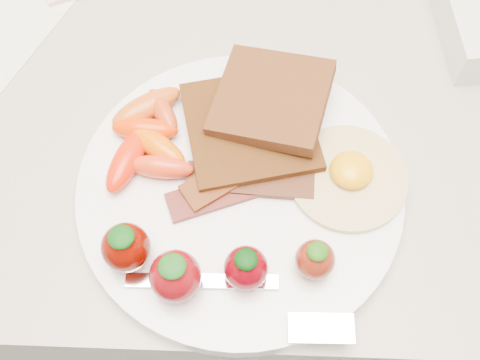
{
  "coord_description": "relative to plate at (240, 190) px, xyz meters",
  "views": [
    {
      "loc": [
        0.01,
        1.31,
        1.36
      ],
      "look_at": [
        -0.0,
        1.53,
        0.93
      ],
      "focal_mm": 45.0,
      "sensor_mm": 36.0,
      "label": 1
    }
  ],
  "objects": [
    {
      "name": "counter",
      "position": [
        0.0,
        0.17,
        -0.46
      ],
      "size": [
        2.0,
        0.6,
        0.9
      ],
      "primitive_type": "cube",
      "color": "gray",
      "rests_on": "ground"
    },
    {
      "name": "plate",
      "position": [
        0.0,
        0.0,
        0.0
      ],
      "size": [
        0.27,
        0.27,
        0.02
      ],
      "primitive_type": "cylinder",
      "color": "white",
      "rests_on": "counter"
    },
    {
      "name": "toast_lower",
      "position": [
        0.01,
        0.05,
        0.02
      ],
      "size": [
        0.13,
        0.13,
        0.01
      ],
      "primitive_type": "cube",
      "rotation": [
        0.0,
        0.0,
        0.23
      ],
      "color": "black",
      "rests_on": "plate"
    },
    {
      "name": "toast_upper",
      "position": [
        0.02,
        0.07,
        0.03
      ],
      "size": [
        0.11,
        0.11,
        0.02
      ],
      "primitive_type": "cube",
      "rotation": [
        0.0,
        -0.1,
        -0.24
      ],
      "color": "#4E2C14",
      "rests_on": "toast_lower"
    },
    {
      "name": "fried_egg",
      "position": [
        0.09,
        0.01,
        0.01
      ],
      "size": [
        0.12,
        0.12,
        0.02
      ],
      "color": "#F1E9AE",
      "rests_on": "plate"
    },
    {
      "name": "bacon_strips",
      "position": [
        0.0,
        0.0,
        0.01
      ],
      "size": [
        0.12,
        0.09,
        0.01
      ],
      "color": "black",
      "rests_on": "plate"
    },
    {
      "name": "baby_carrots",
      "position": [
        -0.08,
        0.04,
        0.02
      ],
      "size": [
        0.08,
        0.11,
        0.02
      ],
      "color": "#E83100",
      "rests_on": "plate"
    },
    {
      "name": "strawberries",
      "position": [
        -0.03,
        -0.08,
        0.03
      ],
      "size": [
        0.17,
        0.06,
        0.05
      ],
      "color": "#500600",
      "rests_on": "plate"
    },
    {
      "name": "fork",
      "position": [
        0.01,
        -0.1,
        0.01
      ],
      "size": [
        0.17,
        0.05,
        0.0
      ],
      "color": "white",
      "rests_on": "plate"
    }
  ]
}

